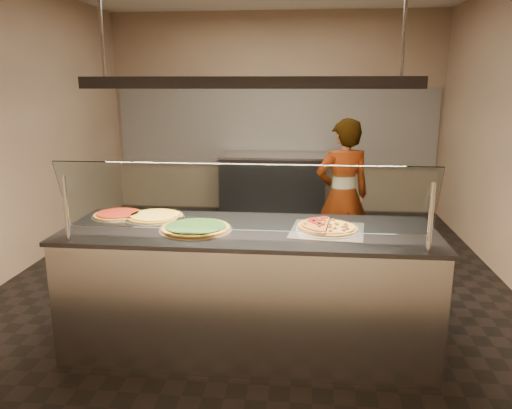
# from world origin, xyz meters

# --- Properties ---
(ground) EXTENTS (5.00, 6.00, 0.02)m
(ground) POSITION_xyz_m (0.00, 0.00, -0.01)
(ground) COLOR black
(ground) RESTS_ON ground
(wall_back) EXTENTS (5.00, 0.02, 3.00)m
(wall_back) POSITION_xyz_m (0.00, 3.01, 1.50)
(wall_back) COLOR tan
(wall_back) RESTS_ON ground
(wall_front) EXTENTS (5.00, 0.02, 3.00)m
(wall_front) POSITION_xyz_m (0.00, -3.01, 1.50)
(wall_front) COLOR tan
(wall_front) RESTS_ON ground
(wall_left) EXTENTS (0.02, 6.00, 3.00)m
(wall_left) POSITION_xyz_m (-2.51, 0.00, 1.50)
(wall_left) COLOR tan
(wall_left) RESTS_ON ground
(tile_band) EXTENTS (4.90, 0.02, 1.20)m
(tile_band) POSITION_xyz_m (0.00, 2.98, 1.30)
(tile_band) COLOR silver
(tile_band) RESTS_ON wall_back
(serving_counter) EXTENTS (2.66, 0.94, 0.93)m
(serving_counter) POSITION_xyz_m (0.09, -1.33, 0.47)
(serving_counter) COLOR #B7B7BC
(serving_counter) RESTS_ON ground
(sneeze_guard) EXTENTS (2.42, 0.18, 0.54)m
(sneeze_guard) POSITION_xyz_m (0.09, -1.67, 1.23)
(sneeze_guard) COLOR #B7B7BC
(sneeze_guard) RESTS_ON serving_counter
(perforated_tray) EXTENTS (0.56, 0.56, 0.01)m
(perforated_tray) POSITION_xyz_m (0.65, -1.33, 0.94)
(perforated_tray) COLOR silver
(perforated_tray) RESTS_ON serving_counter
(half_pizza_pepperoni) EXTENTS (0.26, 0.44, 0.05)m
(half_pizza_pepperoni) POSITION_xyz_m (0.55, -1.33, 0.96)
(half_pizza_pepperoni) COLOR brown
(half_pizza_pepperoni) RESTS_ON perforated_tray
(half_pizza_sausage) EXTENTS (0.26, 0.44, 0.04)m
(half_pizza_sausage) POSITION_xyz_m (0.74, -1.33, 0.96)
(half_pizza_sausage) COLOR brown
(half_pizza_sausage) RESTS_ON perforated_tray
(pizza_spinach) EXTENTS (0.52, 0.52, 0.03)m
(pizza_spinach) POSITION_xyz_m (-0.29, -1.41, 0.95)
(pizza_spinach) COLOR silver
(pizza_spinach) RESTS_ON serving_counter
(pizza_cheese) EXTENTS (0.46, 0.46, 0.03)m
(pizza_cheese) POSITION_xyz_m (-0.67, -1.11, 0.94)
(pizza_cheese) COLOR silver
(pizza_cheese) RESTS_ON serving_counter
(pizza_tomato) EXTENTS (0.40, 0.40, 0.03)m
(pizza_tomato) POSITION_xyz_m (-0.98, -1.09, 0.94)
(pizza_tomato) COLOR silver
(pizza_tomato) RESTS_ON serving_counter
(pizza_spatula) EXTENTS (0.18, 0.23, 0.02)m
(pizza_spatula) POSITION_xyz_m (-0.46, -1.16, 0.96)
(pizza_spatula) COLOR #B7B7BC
(pizza_spatula) RESTS_ON pizza_spinach
(prep_table) EXTENTS (1.57, 0.74, 0.93)m
(prep_table) POSITION_xyz_m (0.00, 2.55, 0.47)
(prep_table) COLOR #303034
(prep_table) RESTS_ON ground
(worker) EXTENTS (0.67, 0.53, 1.61)m
(worker) POSITION_xyz_m (0.88, 0.42, 0.80)
(worker) COLOR #292631
(worker) RESTS_ON ground
(heat_lamp_housing) EXTENTS (2.30, 0.18, 0.08)m
(heat_lamp_housing) POSITION_xyz_m (0.09, -1.33, 1.95)
(heat_lamp_housing) COLOR #303034
(heat_lamp_housing) RESTS_ON ceiling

